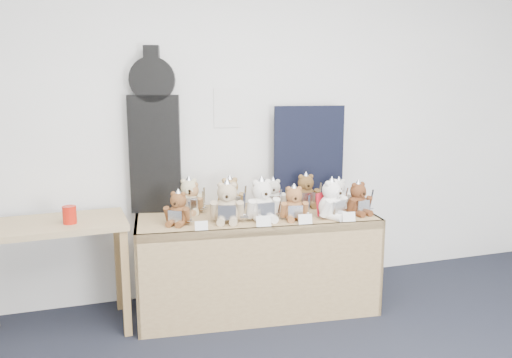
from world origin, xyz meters
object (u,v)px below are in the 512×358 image
object	(u,v)px
side_table	(54,241)
teddy_back_right	(306,192)
teddy_front_left	(227,204)
teddy_back_end	(338,194)
teddy_front_far_right	(332,201)
teddy_back_left	(189,197)
teddy_back_centre_right	(273,195)
red_cup	(70,215)
teddy_back_far_left	(191,199)
teddy_front_centre	(262,202)
teddy_front_far_left	(178,210)
display_table	(257,237)
teddy_front_right	(294,204)
guitar_case	(154,133)
teddy_back_centre_left	(230,196)
teddy_front_end	(358,200)

from	to	relation	value
side_table	teddy_back_right	size ratio (longest dim) A/B	3.28
teddy_front_left	teddy_back_end	bearing A→B (deg)	25.33
teddy_front_far_right	teddy_back_left	world-z (taller)	teddy_front_far_right
teddy_back_centre_right	teddy_front_left	bearing A→B (deg)	-135.13
red_cup	teddy_back_far_left	distance (m)	0.86
teddy_back_left	teddy_back_centre_right	xyz separation A→B (m)	(0.62, -0.08, -0.01)
teddy_front_centre	teddy_back_end	xyz separation A→B (m)	(0.68, 0.18, -0.03)
teddy_front_far_left	teddy_back_left	size ratio (longest dim) A/B	0.89
display_table	teddy_front_right	bearing A→B (deg)	-28.78
red_cup	teddy_front_left	xyz separation A→B (m)	(1.01, -0.09, 0.02)
teddy_back_right	side_table	bearing A→B (deg)	-171.94
teddy_front_centre	teddy_back_centre_right	bearing A→B (deg)	52.86
guitar_case	teddy_front_centre	xyz separation A→B (m)	(0.66, -0.48, -0.45)
teddy_back_right	teddy_back_end	distance (m)	0.25
teddy_back_right	teddy_back_end	size ratio (longest dim) A/B	1.14
display_table	teddy_back_centre_left	xyz separation A→B (m)	(-0.14, 0.20, 0.27)
teddy_front_left	teddy_back_centre_right	distance (m)	0.50
side_table	guitar_case	world-z (taller)	guitar_case
teddy_front_far_left	teddy_back_centre_right	bearing A→B (deg)	47.86
red_cup	teddy_front_centre	distance (m)	1.26
side_table	teddy_back_left	bearing A→B (deg)	7.25
teddy_front_right	side_table	bearing A→B (deg)	-177.25
teddy_front_far_left	teddy_back_right	bearing A→B (deg)	43.35
teddy_front_end	teddy_back_centre_left	bearing A→B (deg)	146.05
teddy_back_centre_right	teddy_front_centre	bearing A→B (deg)	-109.20
display_table	teddy_back_far_left	xyz separation A→B (m)	(-0.43, 0.25, 0.26)
teddy_front_right	teddy_front_end	size ratio (longest dim) A/B	0.99
teddy_front_right	teddy_back_far_left	distance (m)	0.76
teddy_front_far_right	teddy_back_far_left	distance (m)	1.02
red_cup	teddy_front_far_left	xyz separation A→B (m)	(0.69, -0.05, -0.01)
guitar_case	red_cup	distance (m)	0.84
teddy_front_far_left	teddy_back_end	bearing A→B (deg)	36.81
teddy_front_far_left	teddy_front_left	xyz separation A→B (m)	(0.33, -0.04, 0.02)
guitar_case	teddy_front_far_left	world-z (taller)	guitar_case
teddy_front_far_left	teddy_front_end	xyz separation A→B (m)	(1.28, -0.13, 0.01)
teddy_back_centre_left	teddy_back_right	size ratio (longest dim) A/B	1.01
teddy_front_far_right	teddy_back_centre_right	world-z (taller)	teddy_front_far_right
teddy_front_far_right	teddy_back_end	xyz separation A→B (m)	(0.19, 0.27, -0.02)
side_table	teddy_back_centre_right	world-z (taller)	teddy_back_centre_right
teddy_front_left	teddy_back_left	xyz separation A→B (m)	(-0.20, 0.34, -0.01)
guitar_case	display_table	bearing A→B (deg)	-17.19
teddy_front_right	teddy_back_centre_right	size ratio (longest dim) A/B	1.04
teddy_back_left	teddy_back_centre_left	world-z (taller)	teddy_back_centre_left
display_table	teddy_back_end	bearing A→B (deg)	12.43
teddy_front_end	teddy_back_right	world-z (taller)	teddy_back_right
red_cup	teddy_front_centre	size ratio (longest dim) A/B	0.35
teddy_back_right	display_table	bearing A→B (deg)	-153.44
display_table	teddy_front_far_left	world-z (taller)	teddy_front_far_left
side_table	red_cup	bearing A→B (deg)	-36.54
side_table	teddy_back_centre_left	distance (m)	1.24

